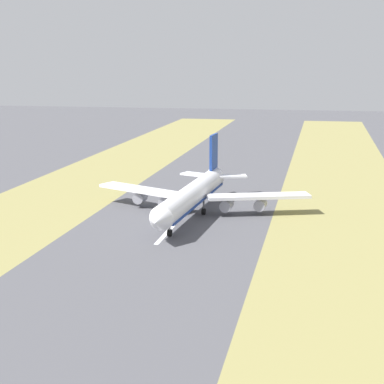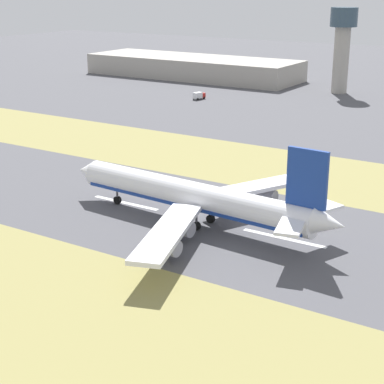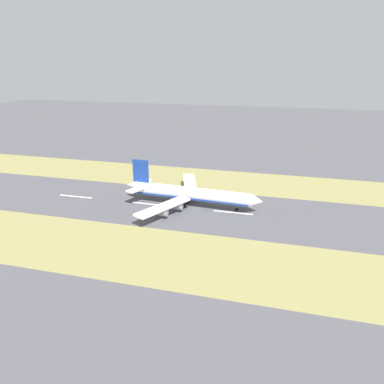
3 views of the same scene
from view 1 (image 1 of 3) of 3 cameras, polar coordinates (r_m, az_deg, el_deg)
ground_plane at (r=177.67m, az=-1.06°, el=-2.32°), size 800.00×800.00×0.00m
grass_median_west at (r=173.83m, az=13.60°, el=-2.97°), size 40.00×600.00×0.01m
grass_median_east at (r=192.26m, az=-14.27°, el=-1.61°), size 40.00×600.00×0.01m
centreline_dash_near at (r=237.57m, az=2.20°, el=1.24°), size 1.20×18.00×0.01m
centreline_dash_mid at (r=198.97m, az=0.34°, el=-0.80°), size 1.20×18.00×0.01m
centreline_dash_far at (r=161.06m, az=-2.42°, el=-3.81°), size 1.20×18.00×0.01m
airplane_main_jet at (r=179.78m, az=0.16°, el=-0.19°), size 64.00×67.21×20.20m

